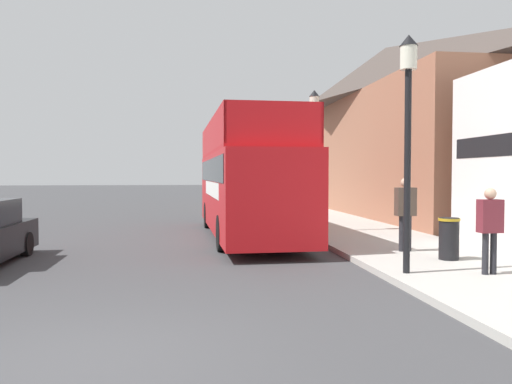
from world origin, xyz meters
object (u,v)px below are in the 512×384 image
lamp_post_nearest (408,109)px  lamp_post_second (314,134)px  litter_bin (449,237)px  pedestrian_second (490,222)px  parked_car_ahead_of_bus (247,205)px  tour_bus (247,184)px  pedestrian_third (405,207)px

lamp_post_nearest → lamp_post_second: 7.17m
litter_bin → lamp_post_second: bearing=106.1°
pedestrian_second → lamp_post_second: lamp_post_second is taller
litter_bin → pedestrian_second: bearing=-92.8°
parked_car_ahead_of_bus → litter_bin: parked_car_ahead_of_bus is taller
lamp_post_nearest → tour_bus: bearing=108.3°
pedestrian_second → pedestrian_third: bearing=97.3°
tour_bus → pedestrian_second: bearing=-64.2°
tour_bus → litter_bin: tour_bus is taller
tour_bus → litter_bin: size_ratio=10.59×
pedestrian_second → lamp_post_nearest: size_ratio=0.36×
parked_car_ahead_of_bus → pedestrian_second: size_ratio=2.69×
pedestrian_second → pedestrian_third: 3.00m
parked_car_ahead_of_bus → lamp_post_second: 7.57m
parked_car_ahead_of_bus → pedestrian_third: size_ratio=2.44×
tour_bus → litter_bin: 7.10m
lamp_post_second → lamp_post_nearest: bearing=-89.5°
parked_car_ahead_of_bus → lamp_post_nearest: size_ratio=0.97×
tour_bus → pedestrian_second: (3.89, -7.46, -0.60)m
parked_car_ahead_of_bus → litter_bin: bearing=-72.6°
pedestrian_second → lamp_post_second: (-1.60, 7.51, 2.27)m
pedestrian_third → lamp_post_nearest: bearing=-113.6°
pedestrian_second → litter_bin: size_ratio=1.76×
tour_bus → pedestrian_second: size_ratio=6.03×
pedestrian_third → pedestrian_second: bearing=-82.7°
pedestrian_second → pedestrian_third: (-0.38, 2.97, 0.11)m
pedestrian_third → lamp_post_second: size_ratio=0.39×
parked_car_ahead_of_bus → lamp_post_nearest: 14.40m
parked_car_ahead_of_bus → litter_bin: size_ratio=4.73×
tour_bus → lamp_post_second: 2.84m
pedestrian_third → parked_car_ahead_of_bus: bearing=103.4°
tour_bus → pedestrian_second: tour_bus is taller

